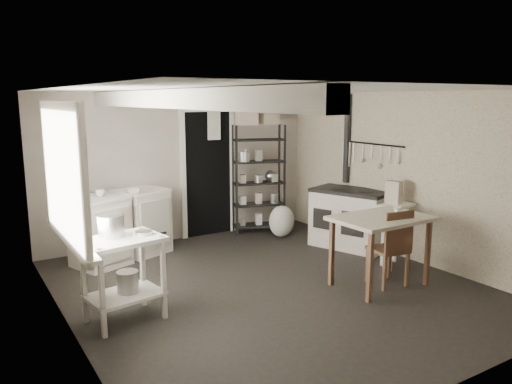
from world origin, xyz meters
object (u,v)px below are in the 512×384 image
shelf_rack (259,176)px  work_table (380,255)px  prep_table (124,283)px  base_cabinets (122,227)px  stockpot (111,229)px  chair (388,245)px  flour_sack (282,222)px  stove (350,218)px

shelf_rack → work_table: bearing=-75.0°
prep_table → base_cabinets: base_cabinets is taller
stockpot → chair: stockpot is taller
stockpot → prep_table: bearing=-55.4°
chair → stockpot: bearing=173.8°
flour_sack → stove: bearing=-61.5°
stockpot → base_cabinets: bearing=70.5°
flour_sack → base_cabinets: bearing=174.3°
stove → chair: 1.55m
prep_table → stove: bearing=11.0°
base_cabinets → chair: bearing=-68.0°
stockpot → stove: stockpot is taller
chair → flour_sack: size_ratio=1.82×
shelf_rack → flour_sack: shelf_rack is taller
stockpot → flour_sack: stockpot is taller
work_table → flour_sack: size_ratio=2.17×
prep_table → base_cabinets: size_ratio=0.61×
prep_table → chair: size_ratio=0.92×
base_cabinets → work_table: 3.48m
shelf_rack → work_table: (-0.09, -2.84, -0.57)m
prep_table → flour_sack: (3.11, 1.71, -0.16)m
stockpot → shelf_rack: (3.04, 2.08, 0.01)m
stockpot → stove: size_ratio=0.25×
shelf_rack → chair: 2.91m
prep_table → stove: size_ratio=0.77×
work_table → shelf_rack: bearing=88.2°
prep_table → work_table: 2.95m
shelf_rack → stockpot: bearing=-128.8°
work_table → chair: chair is taller
stove → work_table: bearing=-139.6°
prep_table → flour_sack: 3.55m
shelf_rack → stove: shelf_rack is taller
stockpot → work_table: bearing=-14.4°
stockpot → chair: size_ratio=0.30×
shelf_rack → base_cabinets: bearing=-157.9°
shelf_rack → flour_sack: bearing=-56.1°
prep_table → shelf_rack: (2.97, 2.18, 0.55)m
stove → flour_sack: size_ratio=2.17×
stockpot → chair: bearing=-14.5°
chair → flour_sack: chair is taller
prep_table → shelf_rack: 3.72m
work_table → prep_table: bearing=167.2°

